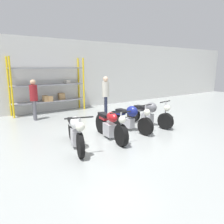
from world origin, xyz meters
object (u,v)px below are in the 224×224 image
(motorcycle_white, at_px, (75,131))
(toolbox, at_px, (167,120))
(motorcycle_grey, at_px, (149,114))
(motorcycle_red, at_px, (110,125))
(person_browsing, at_px, (106,92))
(motorcycle_blue, at_px, (130,118))
(person_near_rack, at_px, (34,96))
(shelving_rack, at_px, (50,87))

(motorcycle_white, distance_m, toolbox, 4.15)
(motorcycle_grey, bearing_deg, motorcycle_red, -85.33)
(motorcycle_grey, relative_size, person_browsing, 1.19)
(motorcycle_grey, height_order, toolbox, motorcycle_grey)
(motorcycle_blue, relative_size, person_near_rack, 1.22)
(motorcycle_white, distance_m, person_browsing, 4.36)
(motorcycle_white, height_order, motorcycle_red, motorcycle_white)
(shelving_rack, relative_size, person_browsing, 2.00)
(motorcycle_red, height_order, person_browsing, person_browsing)
(shelving_rack, xyz_separation_m, motorcycle_grey, (2.15, -4.59, -0.82))
(shelving_rack, xyz_separation_m, person_browsing, (1.86, -2.07, -0.21))
(shelving_rack, bearing_deg, toolbox, -58.99)
(motorcycle_blue, bearing_deg, shelving_rack, -171.41)
(person_near_rack, bearing_deg, toolbox, 144.50)
(motorcycle_white, bearing_deg, shelving_rack, -176.53)
(motorcycle_blue, bearing_deg, person_browsing, 159.40)
(motorcycle_white, xyz_separation_m, person_browsing, (3.07, 3.03, 0.59))
(toolbox, bearing_deg, person_near_rack, 137.83)
(motorcycle_red, distance_m, toolbox, 2.92)
(motorcycle_white, distance_m, motorcycle_blue, 2.36)
(toolbox, bearing_deg, motorcycle_red, -176.08)
(person_near_rack, bearing_deg, person_browsing, 169.82)
(motorcycle_white, bearing_deg, toolbox, 110.55)
(motorcycle_blue, height_order, toolbox, motorcycle_blue)
(shelving_rack, distance_m, person_near_rack, 1.66)
(shelving_rack, relative_size, motorcycle_blue, 1.71)
(motorcycle_white, distance_m, motorcycle_red, 1.23)
(motorcycle_white, height_order, motorcycle_grey, motorcycle_white)
(motorcycle_red, distance_m, motorcycle_grey, 2.18)
(person_browsing, bearing_deg, toolbox, 139.98)
(motorcycle_red, relative_size, toolbox, 4.64)
(motorcycle_white, xyz_separation_m, motorcycle_red, (1.23, 0.07, -0.04))
(motorcycle_white, relative_size, motorcycle_red, 1.01)
(shelving_rack, height_order, motorcycle_red, shelving_rack)
(shelving_rack, relative_size, person_near_rack, 2.09)
(motorcycle_grey, distance_m, toolbox, 0.86)
(motorcycle_grey, distance_m, person_browsing, 2.61)
(motorcycle_blue, distance_m, motorcycle_grey, 1.05)
(motorcycle_white, relative_size, motorcycle_blue, 0.99)
(shelving_rack, relative_size, toolbox, 8.12)
(motorcycle_red, bearing_deg, shelving_rack, -170.64)
(person_browsing, xyz_separation_m, toolbox, (1.05, -2.77, -0.92))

